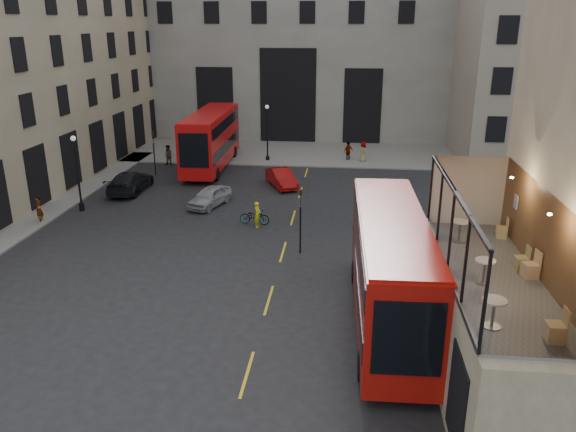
# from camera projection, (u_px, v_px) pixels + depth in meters

# --- Properties ---
(ground) EXTENTS (140.00, 140.00, 0.00)m
(ground) POSITION_uv_depth(u_px,v_px,m) (299.00, 378.00, 21.07)
(ground) COLOR black
(ground) RESTS_ON ground
(host_frontage) EXTENTS (3.00, 11.00, 4.50)m
(host_frontage) POSITION_uv_depth(u_px,v_px,m) (484.00, 335.00, 19.68)
(host_frontage) COLOR #C1B190
(host_frontage) RESTS_ON ground
(cafe_floor) EXTENTS (3.00, 10.00, 0.10)m
(cafe_floor) POSITION_uv_depth(u_px,v_px,m) (492.00, 275.00, 18.92)
(cafe_floor) COLOR slate
(cafe_floor) RESTS_ON host_frontage
(gateway) EXTENTS (35.00, 10.60, 18.00)m
(gateway) POSITION_uv_depth(u_px,v_px,m) (293.00, 52.00, 63.54)
(gateway) COLOR #A29F96
(gateway) RESTS_ON ground
(building_right) EXTENTS (16.60, 18.60, 20.00)m
(building_right) POSITION_uv_depth(u_px,v_px,m) (546.00, 46.00, 53.19)
(building_right) COLOR gray
(building_right) RESTS_ON ground
(pavement_far) EXTENTS (40.00, 12.00, 0.12)m
(pavement_far) POSITION_uv_depth(u_px,v_px,m) (273.00, 151.00, 57.33)
(pavement_far) COLOR slate
(pavement_far) RESTS_ON ground
(traffic_light_near) EXTENTS (0.16, 0.20, 3.80)m
(traffic_light_near) POSITION_uv_depth(u_px,v_px,m) (300.00, 213.00, 31.64)
(traffic_light_near) COLOR black
(traffic_light_near) RESTS_ON ground
(traffic_light_far) EXTENTS (0.16, 0.20, 3.80)m
(traffic_light_far) POSITION_uv_depth(u_px,v_px,m) (154.00, 147.00, 48.06)
(traffic_light_far) COLOR black
(traffic_light_far) RESTS_ON ground
(street_lamp_a) EXTENTS (0.36, 0.36, 5.33)m
(street_lamp_a) POSITION_uv_depth(u_px,v_px,m) (78.00, 178.00, 38.88)
(street_lamp_a) COLOR black
(street_lamp_a) RESTS_ON ground
(street_lamp_b) EXTENTS (0.36, 0.36, 5.33)m
(street_lamp_b) POSITION_uv_depth(u_px,v_px,m) (267.00, 136.00, 52.80)
(street_lamp_b) COLOR black
(street_lamp_b) RESTS_ON ground
(bus_near) EXTENTS (3.14, 12.45, 4.94)m
(bus_near) POSITION_uv_depth(u_px,v_px,m) (390.00, 265.00, 24.05)
(bus_near) COLOR #AB120B
(bus_near) RESTS_ON ground
(bus_far) EXTENTS (3.15, 12.69, 5.04)m
(bus_far) POSITION_uv_depth(u_px,v_px,m) (211.00, 137.00, 50.31)
(bus_far) COLOR red
(bus_far) RESTS_ON ground
(car_a) EXTENTS (2.89, 4.44, 1.41)m
(car_a) POSITION_uv_depth(u_px,v_px,m) (210.00, 197.00, 40.40)
(car_a) COLOR #96989E
(car_a) RESTS_ON ground
(car_b) EXTENTS (3.19, 4.59, 1.43)m
(car_b) POSITION_uv_depth(u_px,v_px,m) (281.00, 178.00, 45.14)
(car_b) COLOR #990B09
(car_b) RESTS_ON ground
(car_c) EXTENTS (2.28, 5.56, 1.61)m
(car_c) POSITION_uv_depth(u_px,v_px,m) (130.00, 182.00, 43.77)
(car_c) COLOR black
(car_c) RESTS_ON ground
(bicycle) EXTENTS (2.03, 0.88, 1.04)m
(bicycle) POSITION_uv_depth(u_px,v_px,m) (255.00, 216.00, 36.88)
(bicycle) COLOR gray
(bicycle) RESTS_ON ground
(cyclist) EXTENTS (0.49, 0.67, 1.69)m
(cyclist) POSITION_uv_depth(u_px,v_px,m) (257.00, 214.00, 36.24)
(cyclist) COLOR yellow
(cyclist) RESTS_ON ground
(pedestrian_a) EXTENTS (1.04, 0.89, 1.89)m
(pedestrian_a) POSITION_uv_depth(u_px,v_px,m) (169.00, 155.00, 51.73)
(pedestrian_a) COLOR gray
(pedestrian_a) RESTS_ON ground
(pedestrian_b) EXTENTS (1.20, 1.27, 1.73)m
(pedestrian_b) POSITION_uv_depth(u_px,v_px,m) (214.00, 141.00, 58.56)
(pedestrian_b) COLOR gray
(pedestrian_b) RESTS_ON ground
(pedestrian_c) EXTENTS (1.12, 1.05, 1.86)m
(pedestrian_c) POSITION_uv_depth(u_px,v_px,m) (348.00, 151.00, 53.40)
(pedestrian_c) COLOR gray
(pedestrian_c) RESTS_ON ground
(pedestrian_d) EXTENTS (0.80, 1.07, 1.98)m
(pedestrian_d) POSITION_uv_depth(u_px,v_px,m) (363.00, 152.00, 52.89)
(pedestrian_d) COLOR gray
(pedestrian_d) RESTS_ON ground
(pedestrian_e) EXTENTS (0.64, 0.80, 1.90)m
(pedestrian_e) POSITION_uv_depth(u_px,v_px,m) (39.00, 209.00, 36.89)
(pedestrian_e) COLOR gray
(pedestrian_e) RESTS_ON ground
(cafe_table_near) EXTENTS (0.68, 0.68, 0.85)m
(cafe_table_near) POSITION_uv_depth(u_px,v_px,m) (494.00, 309.00, 15.46)
(cafe_table_near) COLOR beige
(cafe_table_near) RESTS_ON cafe_floor
(cafe_table_mid) EXTENTS (0.65, 0.65, 0.81)m
(cafe_table_mid) POSITION_uv_depth(u_px,v_px,m) (485.00, 268.00, 18.11)
(cafe_table_mid) COLOR white
(cafe_table_mid) RESTS_ON cafe_floor
(cafe_table_far) EXTENTS (0.67, 0.67, 0.84)m
(cafe_table_far) POSITION_uv_depth(u_px,v_px,m) (460.00, 228.00, 21.51)
(cafe_table_far) COLOR beige
(cafe_table_far) RESTS_ON cafe_floor
(cafe_chair_a) EXTENTS (0.48, 0.48, 0.96)m
(cafe_chair_a) POSITION_uv_depth(u_px,v_px,m) (556.00, 331.00, 14.87)
(cafe_chair_a) COLOR tan
(cafe_chair_a) RESTS_ON cafe_floor
(cafe_chair_b) EXTENTS (0.54, 0.54, 0.94)m
(cafe_chair_b) POSITION_uv_depth(u_px,v_px,m) (531.00, 269.00, 18.57)
(cafe_chair_b) COLOR #DBAC7E
(cafe_chair_b) RESTS_ON cafe_floor
(cafe_chair_c) EXTENTS (0.44, 0.44, 0.86)m
(cafe_chair_c) POSITION_uv_depth(u_px,v_px,m) (522.00, 262.00, 19.19)
(cafe_chair_c) COLOR tan
(cafe_chair_c) RESTS_ON cafe_floor
(cafe_chair_d) EXTENTS (0.46, 0.46, 0.83)m
(cafe_chair_d) POSITION_uv_depth(u_px,v_px,m) (502.00, 231.00, 22.02)
(cafe_chair_d) COLOR tan
(cafe_chair_d) RESTS_ON cafe_floor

